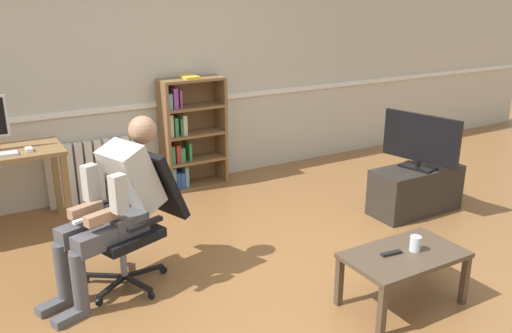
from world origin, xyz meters
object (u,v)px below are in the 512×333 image
Objects in this scene: bookshelf at (188,135)px; person_seated at (114,204)px; radiator at (95,171)px; tv_screen at (421,140)px; coffee_table at (404,260)px; drinking_glass at (415,244)px; office_chair at (137,213)px; spare_remote at (391,253)px; computer_mouse at (29,150)px; tv_stand at (415,190)px.

bookshelf is 0.99× the size of person_seated.
tv_screen is (2.61, -1.85, 0.40)m from radiator.
coffee_table is 7.76× the size of drinking_glass.
office_chair reaches higher than tv_screen.
coffee_table is (0.33, -2.87, -0.24)m from bookshelf.
bookshelf reaches higher than tv_screen.
person_seated is 8.17× the size of spare_remote.
coffee_table is (1.32, -2.97, 0.02)m from radiator.
drinking_glass is at bearing 85.73° from spare_remote.
coffee_table is at bearing 28.92° from office_chair.
computer_mouse is 1.34m from office_chair.
bookshelf is (1.63, 0.41, -0.19)m from computer_mouse.
computer_mouse is at bearing -175.66° from office_chair.
bookshelf is at bearing 28.67° from tv_screen.
radiator reaches higher than tv_stand.
tv_screen is 1.75m from coffee_table.
spare_remote is (-0.18, 0.04, -0.04)m from drinking_glass.
tv_stand is at bearing -22.48° from computer_mouse.
drinking_glass reaches higher than tv_stand.
person_seated is at bearing -74.02° from computer_mouse.
tv_stand is 1.71m from coffee_table.
bookshelf reaches higher than coffee_table.
drinking_glass is (-1.20, -1.12, 0.22)m from tv_stand.
bookshelf is at bearing -5.62° from radiator.
spare_remote is (-1.38, -1.09, -0.32)m from tv_screen.
bookshelf is 1.34× the size of tv_stand.
bookshelf reaches higher than radiator.
drinking_glass is at bearing -81.83° from bookshelf.
office_chair is at bearing 140.09° from drinking_glass.
computer_mouse is at bearing 176.28° from person_seated.
bookshelf is 2.41m from tv_stand.
office_chair is at bearing 90.00° from person_seated.
person_seated is 2.02m from coffee_table.
drinking_glass is (1.68, -1.20, -0.21)m from person_seated.
tv_screen is 5.04× the size of spare_remote.
tv_stand is at bearing 67.37° from office_chair.
tv_screen reaches higher than computer_mouse.
office_chair reaches higher than drinking_glass.
person_seated is at bearing 178.48° from tv_stand.
tv_stand reaches higher than spare_remote.
office_chair is at bearing -93.37° from radiator.
computer_mouse is 0.11× the size of radiator.
office_chair is (0.54, -1.20, -0.25)m from computer_mouse.
tv_stand is 1.66m from drinking_glass.
person_seated is 2.89m from tv_screen.
radiator is at bearing 156.93° from office_chair.
tv_screen reaches higher than tv_stand.
coffee_table is at bearing 79.68° from spare_remote.
radiator is at bearing 151.49° from person_seated.
office_chair is (-0.10, -1.71, 0.21)m from radiator.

